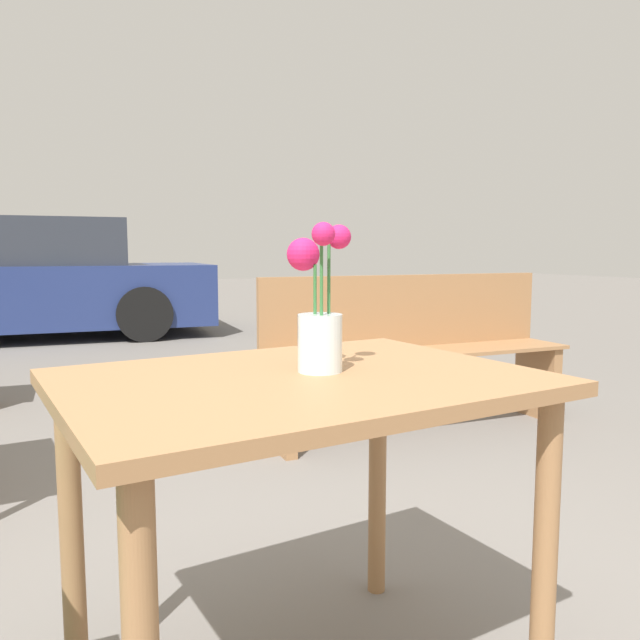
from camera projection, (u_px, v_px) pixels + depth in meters
name	position (u px, v px, depth m)	size (l,w,h in m)	color
table_front	(300.00, 427.00, 1.29)	(0.99, 0.77, 0.73)	#9E7047
flower_vase	(319.00, 319.00, 1.30)	(0.13, 0.14, 0.31)	silver
bench_near	(414.00, 345.00, 3.41)	(1.75, 0.46, 0.85)	#9E7047
parked_car	(16.00, 282.00, 6.99)	(4.36, 2.07, 1.34)	navy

